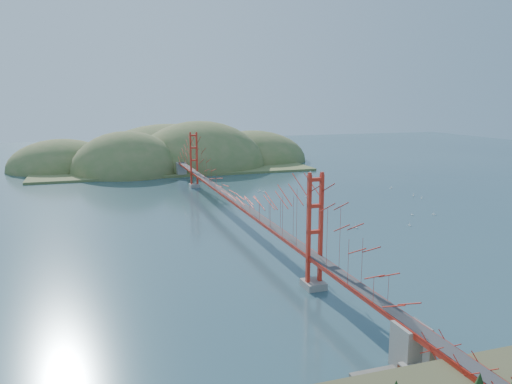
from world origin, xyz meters
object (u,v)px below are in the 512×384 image
object	(u,v)px
fort	(431,372)
sailboat_0	(409,225)
bridge	(232,175)
sailboat_1	(412,214)

from	to	relation	value
fort	sailboat_0	bearing A→B (deg)	56.65
bridge	sailboat_0	xyz separation A→B (m)	(24.00, -12.13, -6.87)
sailboat_1	bridge	bearing A→B (deg)	167.06
fort	sailboat_0	world-z (taller)	fort
bridge	sailboat_1	distance (m)	29.97
bridge	sailboat_1	size ratio (longest dim) A/B	163.25
bridge	fort	size ratio (longest dim) A/B	25.51
bridge	sailboat_0	distance (m)	27.75
fort	sailboat_1	xyz separation A→B (m)	(28.03, 41.45, -0.53)
sailboat_0	sailboat_1	bearing A→B (deg)	51.64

